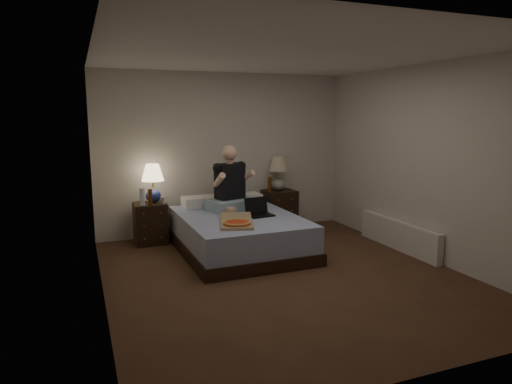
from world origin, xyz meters
name	(u,v)px	position (x,y,z in m)	size (l,w,h in m)	color
floor	(284,276)	(0.00, 0.00, 0.00)	(4.00, 4.50, 0.00)	brown
ceiling	(287,54)	(0.00, 0.00, 2.50)	(4.00, 4.50, 0.00)	white
wall_back	(225,154)	(0.00, 2.25, 1.25)	(4.00, 2.50, 0.00)	silver
wall_front	(428,207)	(0.00, -2.25, 1.25)	(4.00, 2.50, 0.00)	silver
wall_left	(98,179)	(-2.00, 0.00, 1.25)	(4.50, 2.50, 0.00)	silver
wall_right	(427,163)	(2.00, 0.00, 1.25)	(4.50, 2.50, 0.00)	silver
bed	(239,233)	(-0.17, 1.11, 0.25)	(1.50, 2.01, 0.50)	#5E74BC
nightstand_left	(151,223)	(-1.24, 1.95, 0.30)	(0.46, 0.41, 0.59)	black
nightstand_right	(279,210)	(0.86, 2.05, 0.32)	(0.49, 0.44, 0.64)	black
lamp_left	(153,183)	(-1.17, 2.00, 0.87)	(0.32, 0.32, 0.56)	navy
lamp_right	(278,173)	(0.84, 2.05, 0.92)	(0.32, 0.32, 0.56)	#9B9B93
water_bottle	(142,197)	(-1.35, 1.84, 0.72)	(0.07, 0.07, 0.25)	white
soda_can	(163,200)	(-1.07, 1.85, 0.64)	(0.07, 0.07, 0.10)	beige
beer_bottle_left	(150,197)	(-1.25, 1.81, 0.71)	(0.06, 0.06, 0.23)	#57280C
beer_bottle_right	(270,184)	(0.68, 2.02, 0.76)	(0.06, 0.06, 0.23)	#55300C
person	(232,178)	(-0.14, 1.48, 0.97)	(0.66, 0.52, 0.93)	black
laptop	(260,207)	(0.09, 0.97, 0.62)	(0.34, 0.28, 0.24)	black
pizza_box	(237,224)	(-0.40, 0.53, 0.54)	(0.40, 0.76, 0.08)	tan
radiator	(398,235)	(1.93, 0.38, 0.20)	(0.10, 1.60, 0.40)	silver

